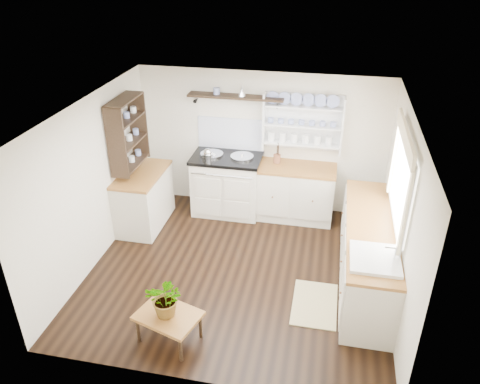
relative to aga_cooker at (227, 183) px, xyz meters
The scene contains 19 objects.
floor 1.73m from the aga_cooker, 72.14° to the right, with size 4.00×3.80×0.01m, color black.
wall_back 0.88m from the aga_cooker, 33.14° to the left, with size 4.00×0.02×2.30m, color silver.
wall_right 3.03m from the aga_cooker, 32.06° to the right, with size 0.02×3.80×2.30m, color silver.
wall_left 2.26m from the aga_cooker, 133.59° to the right, with size 0.02×3.80×2.30m, color silver.
ceiling 2.44m from the aga_cooker, 72.14° to the right, with size 4.00×3.80×0.01m, color white.
window 3.03m from the aga_cooker, 30.04° to the right, with size 0.08×1.55×1.22m.
aga_cooker is the anchor object (origin of this frame).
back_cabinets 1.11m from the aga_cooker, ahead, with size 1.27×0.63×0.90m.
right_cabinets 2.65m from the aga_cooker, 33.67° to the right, with size 0.62×2.43×0.90m.
belfast_sink 3.14m from the aga_cooker, 45.18° to the right, with size 0.55×0.60×0.45m.
left_cabinets 1.37m from the aga_cooker, 150.71° to the right, with size 0.62×1.13×0.90m.
plate_rack 1.59m from the aga_cooker, 14.26° to the left, with size 1.20×0.22×0.90m.
high_shelf 1.42m from the aga_cooker, 62.97° to the left, with size 1.50×0.29×0.16m.
left_shelving 1.82m from the aga_cooker, 153.34° to the right, with size 0.28×0.80×1.05m, color black.
kettle 0.61m from the aga_cooker, 156.85° to the right, with size 0.18×0.18×0.22m, color silver, non-canonical shape.
utensil_crock 0.93m from the aga_cooker, ahead, with size 0.12×0.12×0.14m, color brown.
center_table 2.98m from the aga_cooker, 89.89° to the right, with size 0.80×0.67×0.37m.
potted_plant 2.97m from the aga_cooker, 89.89° to the right, with size 0.42×0.36×0.46m, color #3F7233.
floor_rug 2.65m from the aga_cooker, 52.18° to the right, with size 0.55×0.85×0.02m, color tan.
Camera 1 is at (1.07, -5.08, 4.05)m, focal length 35.00 mm.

